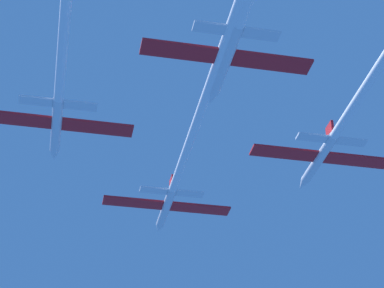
# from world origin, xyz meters

# --- Properties ---
(jet_lead) EXTENTS (17.63, 58.57, 2.92)m
(jet_lead) POSITION_xyz_m (-0.32, -16.20, 0.11)
(jet_lead) COLOR white
(jet_left_wing) EXTENTS (17.63, 65.18, 2.92)m
(jet_left_wing) POSITION_xyz_m (-16.11, -36.86, 0.10)
(jet_left_wing) COLOR white
(jet_right_wing) EXTENTS (17.63, 63.07, 2.92)m
(jet_right_wing) POSITION_xyz_m (16.27, -34.43, 0.25)
(jet_right_wing) COLOR white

